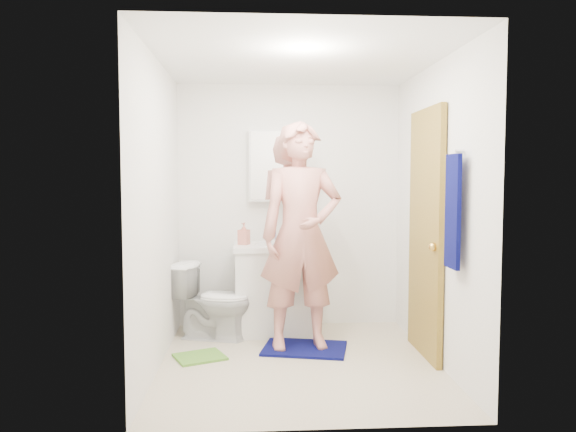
% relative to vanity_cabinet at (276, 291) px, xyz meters
% --- Properties ---
extents(floor, '(2.20, 2.40, 0.02)m').
position_rel_vanity_cabinet_xyz_m(floor, '(0.15, -0.91, -0.41)').
color(floor, beige).
rests_on(floor, ground).
extents(ceiling, '(2.20, 2.40, 0.02)m').
position_rel_vanity_cabinet_xyz_m(ceiling, '(0.15, -0.91, 2.01)').
color(ceiling, white).
rests_on(ceiling, ground).
extents(wall_back, '(2.20, 0.02, 2.40)m').
position_rel_vanity_cabinet_xyz_m(wall_back, '(0.15, 0.30, 0.80)').
color(wall_back, white).
rests_on(wall_back, ground).
extents(wall_front, '(2.20, 0.02, 2.40)m').
position_rel_vanity_cabinet_xyz_m(wall_front, '(0.15, -2.12, 0.80)').
color(wall_front, white).
rests_on(wall_front, ground).
extents(wall_left, '(0.02, 2.40, 2.40)m').
position_rel_vanity_cabinet_xyz_m(wall_left, '(-0.96, -0.91, 0.80)').
color(wall_left, white).
rests_on(wall_left, ground).
extents(wall_right, '(0.02, 2.40, 2.40)m').
position_rel_vanity_cabinet_xyz_m(wall_right, '(1.26, -0.91, 0.80)').
color(wall_right, white).
rests_on(wall_right, ground).
extents(vanity_cabinet, '(0.75, 0.55, 0.80)m').
position_rel_vanity_cabinet_xyz_m(vanity_cabinet, '(0.00, 0.00, 0.00)').
color(vanity_cabinet, white).
rests_on(vanity_cabinet, floor).
extents(countertop, '(0.79, 0.59, 0.05)m').
position_rel_vanity_cabinet_xyz_m(countertop, '(0.00, 0.00, 0.43)').
color(countertop, white).
rests_on(countertop, vanity_cabinet).
extents(sink_basin, '(0.40, 0.40, 0.03)m').
position_rel_vanity_cabinet_xyz_m(sink_basin, '(0.00, 0.00, 0.44)').
color(sink_basin, white).
rests_on(sink_basin, countertop).
extents(faucet, '(0.03, 0.03, 0.12)m').
position_rel_vanity_cabinet_xyz_m(faucet, '(0.00, 0.18, 0.51)').
color(faucet, silver).
rests_on(faucet, countertop).
extents(medicine_cabinet, '(0.50, 0.12, 0.70)m').
position_rel_vanity_cabinet_xyz_m(medicine_cabinet, '(0.00, 0.22, 1.20)').
color(medicine_cabinet, white).
rests_on(medicine_cabinet, wall_back).
extents(mirror_panel, '(0.46, 0.01, 0.66)m').
position_rel_vanity_cabinet_xyz_m(mirror_panel, '(0.00, 0.16, 1.20)').
color(mirror_panel, white).
rests_on(mirror_panel, wall_back).
extents(door, '(0.05, 0.80, 2.05)m').
position_rel_vanity_cabinet_xyz_m(door, '(1.22, -0.76, 0.62)').
color(door, '#A6832D').
rests_on(door, ground).
extents(door_knob, '(0.07, 0.07, 0.07)m').
position_rel_vanity_cabinet_xyz_m(door_knob, '(1.18, -1.08, 0.55)').
color(door_knob, gold).
rests_on(door_knob, door).
extents(towel, '(0.03, 0.24, 0.80)m').
position_rel_vanity_cabinet_xyz_m(towel, '(1.18, -1.48, 0.85)').
color(towel, '#080B4F').
rests_on(towel, wall_right).
extents(towel_hook, '(0.06, 0.02, 0.02)m').
position_rel_vanity_cabinet_xyz_m(towel_hook, '(1.22, -1.48, 1.27)').
color(towel_hook, silver).
rests_on(towel_hook, wall_right).
extents(toilet, '(0.77, 0.56, 0.70)m').
position_rel_vanity_cabinet_xyz_m(toilet, '(-0.58, -0.18, -0.05)').
color(toilet, white).
rests_on(toilet, floor).
extents(bath_mat, '(0.80, 0.64, 0.02)m').
position_rel_vanity_cabinet_xyz_m(bath_mat, '(0.23, -0.58, -0.39)').
color(bath_mat, '#080B4F').
rests_on(bath_mat, floor).
extents(green_rug, '(0.48, 0.45, 0.02)m').
position_rel_vanity_cabinet_xyz_m(green_rug, '(-0.66, -0.75, -0.39)').
color(green_rug, '#5E9E34').
rests_on(green_rug, floor).
extents(soap_dispenser, '(0.12, 0.13, 0.21)m').
position_rel_vanity_cabinet_xyz_m(soap_dispenser, '(-0.30, -0.01, 0.55)').
color(soap_dispenser, '#D27462').
rests_on(soap_dispenser, countertop).
extents(toothbrush_cup, '(0.15, 0.15, 0.10)m').
position_rel_vanity_cabinet_xyz_m(toothbrush_cup, '(0.19, 0.10, 0.50)').
color(toothbrush_cup, '#5E3F8B').
rests_on(toothbrush_cup, countertop).
extents(man, '(0.76, 0.55, 1.94)m').
position_rel_vanity_cabinet_xyz_m(man, '(0.20, -0.56, 0.59)').
color(man, tan).
rests_on(man, bath_mat).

